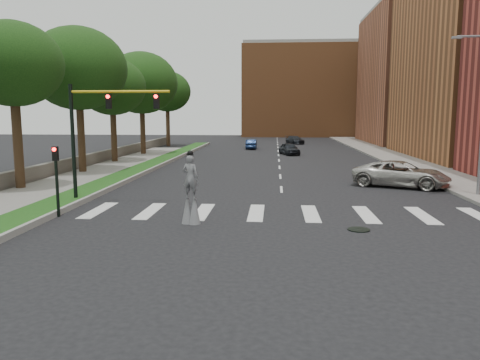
# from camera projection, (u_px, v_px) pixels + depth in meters

# --- Properties ---
(ground_plane) EXTENTS (160.00, 160.00, 0.00)m
(ground_plane) POSITION_uv_depth(u_px,v_px,m) (284.00, 218.00, 21.18)
(ground_plane) COLOR black
(ground_plane) RESTS_ON ground
(grass_median) EXTENTS (2.00, 60.00, 0.25)m
(grass_median) POSITION_uv_depth(u_px,v_px,m) (151.00, 165.00, 41.75)
(grass_median) COLOR #184513
(grass_median) RESTS_ON ground
(median_curb) EXTENTS (0.20, 60.00, 0.28)m
(median_curb) POSITION_uv_depth(u_px,v_px,m) (162.00, 165.00, 41.67)
(median_curb) COLOR gray
(median_curb) RESTS_ON ground
(sidewalk_left) EXTENTS (4.00, 60.00, 0.18)m
(sidewalk_left) POSITION_uv_depth(u_px,v_px,m) (69.00, 181.00, 32.10)
(sidewalk_left) COLOR slate
(sidewalk_left) RESTS_ON ground
(sidewalk_right) EXTENTS (5.00, 90.00, 0.18)m
(sidewalk_right) POSITION_uv_depth(u_px,v_px,m) (409.00, 162.00, 44.93)
(sidewalk_right) COLOR slate
(sidewalk_right) RESTS_ON ground
(stone_wall) EXTENTS (0.50, 56.00, 1.10)m
(stone_wall) POSITION_uv_depth(u_px,v_px,m) (99.00, 158.00, 44.07)
(stone_wall) COLOR #5B564E
(stone_wall) RESTS_ON ground
(manhole) EXTENTS (0.90, 0.90, 0.04)m
(manhole) POSITION_uv_depth(u_px,v_px,m) (359.00, 230.00, 18.99)
(manhole) COLOR black
(manhole) RESTS_ON ground
(building_far) EXTENTS (16.00, 22.00, 20.00)m
(building_far) POSITION_uv_depth(u_px,v_px,m) (422.00, 78.00, 71.46)
(building_far) COLOR #A1583B
(building_far) RESTS_ON ground
(building_backdrop) EXTENTS (26.00, 14.00, 18.00)m
(building_backdrop) POSITION_uv_depth(u_px,v_px,m) (306.00, 92.00, 96.46)
(building_backdrop) COLOR #9E5B31
(building_backdrop) RESTS_ON ground
(traffic_signal) EXTENTS (5.30, 0.23, 6.20)m
(traffic_signal) POSITION_uv_depth(u_px,v_px,m) (95.00, 124.00, 24.27)
(traffic_signal) COLOR black
(traffic_signal) RESTS_ON ground
(secondary_signal) EXTENTS (0.25, 0.21, 3.23)m
(secondary_signal) POSITION_uv_depth(u_px,v_px,m) (56.00, 175.00, 21.17)
(secondary_signal) COLOR black
(secondary_signal) RESTS_ON ground
(stilt_performer) EXTENTS (0.83, 0.62, 3.16)m
(stilt_performer) POSITION_uv_depth(u_px,v_px,m) (191.00, 194.00, 19.93)
(stilt_performer) COLOR #332214
(stilt_performer) RESTS_ON ground
(suv_crossing) EXTENTS (6.59, 4.93, 1.66)m
(suv_crossing) POSITION_uv_depth(u_px,v_px,m) (401.00, 174.00, 30.04)
(suv_crossing) COLOR #B3B1A9
(suv_crossing) RESTS_ON ground
(car_near) EXTENTS (2.67, 4.27, 1.36)m
(car_near) POSITION_uv_depth(u_px,v_px,m) (289.00, 149.00, 53.20)
(car_near) COLOR black
(car_near) RESTS_ON ground
(car_mid) EXTENTS (1.35, 3.80, 1.25)m
(car_mid) POSITION_uv_depth(u_px,v_px,m) (251.00, 144.00, 61.71)
(car_mid) COLOR #152549
(car_mid) RESTS_ON ground
(car_far) EXTENTS (3.19, 4.47, 1.20)m
(car_far) POSITION_uv_depth(u_px,v_px,m) (295.00, 140.00, 71.93)
(car_far) COLOR black
(car_far) RESTS_ON ground
(tree_1) EXTENTS (5.91, 5.91, 10.11)m
(tree_1) POSITION_uv_depth(u_px,v_px,m) (12.00, 65.00, 27.66)
(tree_1) COLOR #332214
(tree_1) RESTS_ON ground
(tree_2) EXTENTS (7.39, 7.39, 11.21)m
(tree_2) POSITION_uv_depth(u_px,v_px,m) (78.00, 69.00, 35.53)
(tree_2) COLOR #332214
(tree_2) RESTS_ON ground
(tree_3) EXTENTS (6.26, 6.26, 9.82)m
(tree_3) POSITION_uv_depth(u_px,v_px,m) (112.00, 87.00, 43.49)
(tree_3) COLOR #332214
(tree_3) RESTS_ON ground
(tree_4) EXTENTS (7.99, 7.99, 11.41)m
(tree_4) POSITION_uv_depth(u_px,v_px,m) (141.00, 83.00, 51.62)
(tree_4) COLOR #332214
(tree_4) RESTS_ON ground
(tree_5) EXTENTS (6.67, 6.67, 10.58)m
(tree_5) POSITION_uv_depth(u_px,v_px,m) (167.00, 92.00, 66.15)
(tree_5) COLOR #332214
(tree_5) RESTS_ON ground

